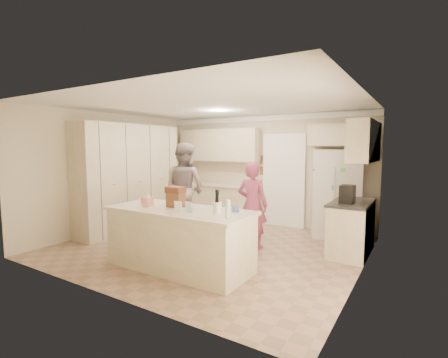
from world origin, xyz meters
The scene contains 41 objects.
floor centered at (0.00, 0.00, -0.01)m, with size 5.20×4.60×0.02m, color #926E5A.
ceiling centered at (0.00, 0.00, 2.61)m, with size 5.20×4.60×0.02m, color white.
wall_back centered at (0.00, 2.31, 1.30)m, with size 5.20×0.02×2.60m, color beige.
wall_front centered at (0.00, -2.31, 1.30)m, with size 5.20×0.02×2.60m, color beige.
wall_left centered at (-2.61, 0.00, 1.30)m, with size 0.02×4.60×2.60m, color beige.
wall_right centered at (2.61, 0.00, 1.30)m, with size 0.02×4.60×2.60m, color beige.
crown_back centered at (0.00, 2.26, 2.53)m, with size 5.20×0.08×0.12m, color white.
pantry_bank centered at (-2.30, 0.20, 1.18)m, with size 0.60×2.60×2.35m, color beige.
back_base_cab centered at (-1.15, 2.00, 0.44)m, with size 2.20×0.60×0.88m, color beige.
back_countertop centered at (-1.15, 1.99, 0.90)m, with size 2.24×0.63×0.04m, color beige.
back_upper_cab centered at (-1.15, 2.12, 1.90)m, with size 2.20×0.35×0.80m, color beige.
doorway_opening centered at (0.55, 2.28, 1.05)m, with size 0.90×0.06×2.10m, color black.
doorway_casing centered at (0.55, 2.24, 1.05)m, with size 1.02×0.03×2.22m, color white.
wall_frame_upper centered at (0.02, 2.27, 1.55)m, with size 0.15×0.02×0.20m, color brown.
wall_frame_lower centered at (0.02, 2.27, 1.28)m, with size 0.15×0.02×0.20m, color brown.
refrigerator centered at (1.79, 2.00, 0.90)m, with size 0.90×0.70×1.80m, color white.
fridge_seam centered at (1.79, 1.65, 0.90)m, with size 0.01×0.02×1.78m, color gray.
fridge_dispenser centered at (1.57, 1.64, 1.15)m, with size 0.22×0.03×0.35m, color black.
fridge_handle_l centered at (1.74, 1.63, 1.05)m, with size 0.02×0.02×0.85m, color silver.
fridge_handle_r centered at (1.84, 1.63, 1.05)m, with size 0.02×0.02×0.85m, color silver.
over_fridge_cab centered at (1.65, 2.12, 2.10)m, with size 0.95×0.35×0.45m, color beige.
right_base_cab centered at (2.30, 1.00, 0.44)m, with size 0.60×1.20×0.88m, color beige.
right_countertop centered at (2.29, 1.00, 0.90)m, with size 0.63×1.24×0.04m, color #2D2B28.
right_upper_cab centered at (2.43, 1.20, 1.95)m, with size 0.35×1.50×0.70m, color beige.
coffee_maker centered at (2.25, 0.80, 1.07)m, with size 0.22×0.28×0.30m, color black.
island_base centered at (0.20, -1.10, 0.44)m, with size 2.20×0.90×0.88m, color beige.
island_top centered at (0.20, -1.10, 0.90)m, with size 2.28×0.96×0.05m, color beige.
utensil_crock centered at (0.85, -1.05, 1.00)m, with size 0.13×0.13×0.15m, color white.
tissue_box centered at (-0.35, -1.20, 1.00)m, with size 0.13×0.13×0.14m, color #E18278.
tissue_plume centered at (-0.35, -1.20, 1.10)m, with size 0.08×0.08×0.08m, color white.
dollhouse_body centered at (0.05, -1.00, 1.04)m, with size 0.26×0.18×0.22m, color brown.
dollhouse_roof centered at (0.05, -1.00, 1.20)m, with size 0.28×0.20×0.10m, color #592D1E.
jam_jar centered at (-0.60, -1.05, 0.97)m, with size 0.07×0.07×0.09m, color #59263F.
greeting_card_a centered at (0.35, -1.30, 1.01)m, with size 0.12×0.01×0.16m, color white.
greeting_card_b centered at (0.50, -1.25, 1.01)m, with size 0.12×0.01×0.16m, color silver.
water_bottle centered at (1.15, -1.25, 1.04)m, with size 0.07×0.07×0.24m, color silver.
shaker_salt centered at (1.02, -0.88, 0.97)m, with size 0.05×0.05×0.09m, color #3F5E9F.
shaker_pepper centered at (1.09, -0.88, 0.97)m, with size 0.05×0.05×0.09m, color #3F5E9F.
teen_boy centered at (-0.99, 0.51, 0.97)m, with size 0.95×0.74×1.94m, color gray.
teen_girl centered at (0.68, 0.41, 0.80)m, with size 0.58×0.38×1.59m, color #9F3E77.
fridge_magnets centered at (1.79, 1.64, 0.90)m, with size 0.76×0.02×1.44m, color tan, non-canonical shape.
Camera 1 is at (3.32, -4.85, 1.86)m, focal length 26.00 mm.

